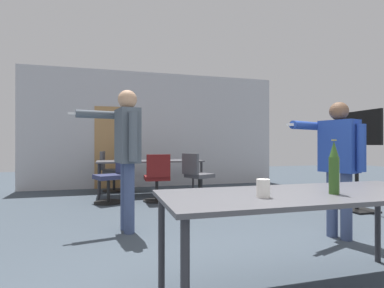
# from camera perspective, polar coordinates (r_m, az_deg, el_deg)

# --- Properties ---
(back_wall) EXTENTS (6.60, 0.12, 2.98)m
(back_wall) POSITION_cam_1_polar(r_m,az_deg,el_deg) (7.93, -6.98, 2.66)
(back_wall) COLOR #BCBCC1
(back_wall) RESTS_ON ground_plane
(conference_table_near) EXTENTS (2.15, 0.83, 0.74)m
(conference_table_near) POSITION_cam_1_polar(r_m,az_deg,el_deg) (2.36, 21.36, -9.95)
(conference_table_near) COLOR #4C4C51
(conference_table_near) RESTS_ON ground_plane
(conference_table_far) EXTENTS (2.26, 0.79, 0.74)m
(conference_table_far) POSITION_cam_1_polar(r_m,az_deg,el_deg) (6.65, -7.94, -3.63)
(conference_table_far) COLOR #4C4C51
(conference_table_far) RESTS_ON ground_plane
(tv_screen) EXTENTS (0.44, 0.96, 1.64)m
(tv_screen) POSITION_cam_1_polar(r_m,az_deg,el_deg) (5.66, 28.89, -1.09)
(tv_screen) COLOR black
(tv_screen) RESTS_ON ground_plane
(person_near_casual) EXTENTS (0.84, 0.57, 1.59)m
(person_near_casual) POSITION_cam_1_polar(r_m,az_deg,el_deg) (3.87, 26.10, -2.07)
(person_near_casual) COLOR #3D4C75
(person_near_casual) RESTS_ON ground_plane
(person_right_polo) EXTENTS (0.87, 0.61, 1.78)m
(person_right_polo) POSITION_cam_1_polar(r_m,az_deg,el_deg) (3.85, -12.42, -0.25)
(person_right_polo) COLOR #3D4C75
(person_right_polo) RESTS_ON ground_plane
(office_chair_near_pushed) EXTENTS (0.57, 0.52, 0.94)m
(office_chair_near_pushed) POSITION_cam_1_polar(r_m,az_deg,el_deg) (7.27, -15.24, -5.27)
(office_chair_near_pushed) COLOR black
(office_chair_near_pushed) RESTS_ON ground_plane
(office_chair_mid_tucked) EXTENTS (0.67, 0.64, 0.91)m
(office_chair_mid_tucked) POSITION_cam_1_polar(r_m,az_deg,el_deg) (6.15, 0.93, -6.36)
(office_chair_mid_tucked) COLOR black
(office_chair_mid_tucked) RESTS_ON ground_plane
(office_chair_side_rolled) EXTENTS (0.52, 0.56, 0.91)m
(office_chair_side_rolled) POSITION_cam_1_polar(r_m,az_deg,el_deg) (5.78, -6.64, -6.78)
(office_chair_side_rolled) COLOR black
(office_chair_side_rolled) RESTS_ON ground_plane
(office_chair_far_right) EXTENTS (0.65, 0.61, 0.95)m
(office_chair_far_right) POSITION_cam_1_polar(r_m,az_deg,el_deg) (5.87, -14.94, -6.40)
(office_chair_far_right) COLOR black
(office_chair_far_right) RESTS_ON ground_plane
(beer_bottle) EXTENTS (0.07, 0.07, 0.38)m
(beer_bottle) POSITION_cam_1_polar(r_m,az_deg,el_deg) (2.31, 25.43, -4.21)
(beer_bottle) COLOR #2D511E
(beer_bottle) RESTS_ON conference_table_near
(drink_cup) EXTENTS (0.09, 0.09, 0.12)m
(drink_cup) POSITION_cam_1_polar(r_m,az_deg,el_deg) (2.03, 13.40, -8.20)
(drink_cup) COLOR silver
(drink_cup) RESTS_ON conference_table_near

